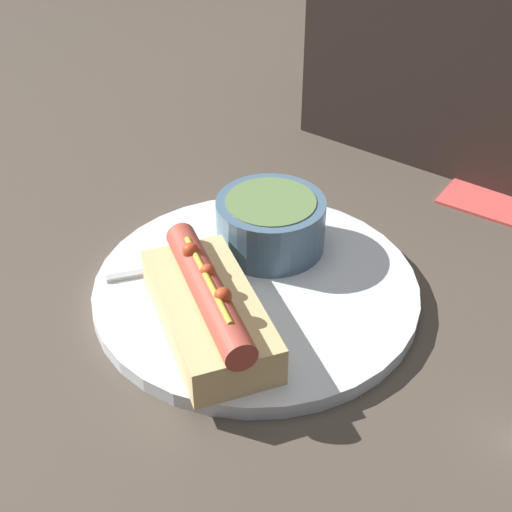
{
  "coord_description": "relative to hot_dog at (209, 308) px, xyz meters",
  "views": [
    {
      "loc": [
        0.29,
        -0.4,
        0.41
      ],
      "look_at": [
        0.0,
        0.0,
        0.04
      ],
      "focal_mm": 50.0,
      "sensor_mm": 36.0,
      "label": 1
    }
  ],
  "objects": [
    {
      "name": "ground_plane",
      "position": [
        -0.01,
        0.07,
        -0.04
      ],
      "size": [
        4.0,
        4.0,
        0.0
      ],
      "primitive_type": "plane",
      "color": "#4C4238"
    },
    {
      "name": "hot_dog",
      "position": [
        0.0,
        0.0,
        0.0
      ],
      "size": [
        0.17,
        0.15,
        0.06
      ],
      "rotation": [
        0.0,
        0.0,
        -0.58
      ],
      "color": "#E5C17F",
      "rests_on": "dinner_plate"
    },
    {
      "name": "soup_bowl",
      "position": [
        -0.03,
        0.12,
        0.0
      ],
      "size": [
        0.1,
        0.1,
        0.05
      ],
      "color": "slate",
      "rests_on": "dinner_plate"
    },
    {
      "name": "spoon",
      "position": [
        -0.04,
        0.1,
        -0.02
      ],
      "size": [
        0.12,
        0.15,
        0.01
      ],
      "rotation": [
        0.0,
        0.0,
        0.92
      ],
      "color": "#B7B7BC",
      "rests_on": "dinner_plate"
    },
    {
      "name": "napkin",
      "position": [
        0.12,
        0.35,
        -0.03
      ],
      "size": [
        0.13,
        0.08,
        0.01
      ],
      "rotation": [
        0.0,
        0.0,
        0.04
      ],
      "color": "#E04C47",
      "rests_on": "ground_plane"
    },
    {
      "name": "dinner_plate",
      "position": [
        -0.01,
        0.07,
        -0.03
      ],
      "size": [
        0.29,
        0.29,
        0.01
      ],
      "color": "white",
      "rests_on": "ground_plane"
    }
  ]
}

